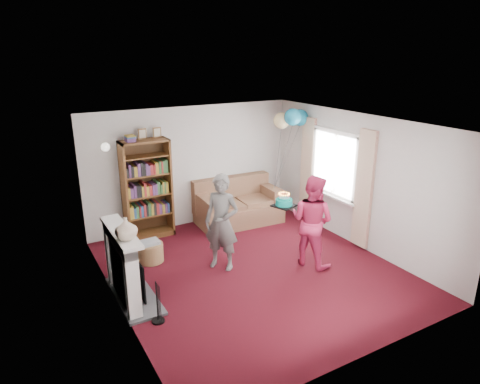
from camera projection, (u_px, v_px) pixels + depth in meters
ground at (254, 270)px, 7.27m from camera, size 5.00×5.00×0.00m
wall_back at (192, 166)px, 8.94m from camera, size 4.50×0.02×2.50m
wall_left at (113, 229)px, 5.81m from camera, size 0.02×5.00×2.50m
wall_right at (358, 181)px, 7.94m from camera, size 0.02×5.00×2.50m
ceiling at (255, 123)px, 6.48m from camera, size 4.50×5.00×0.01m
fireplace at (126, 268)px, 6.28m from camera, size 0.55×1.80×1.12m
window_bay at (334, 176)px, 8.42m from camera, size 0.14×2.02×2.20m
wall_sconce at (105, 147)px, 7.80m from camera, size 0.16×0.23×0.16m
bookcase at (147, 190)px, 8.36m from camera, size 0.93×0.42×2.17m
sofa at (237, 206)px, 9.26m from camera, size 1.78×0.94×0.94m
wicker_basket at (151, 252)px, 7.53m from camera, size 0.45×0.45×0.39m
person_striped at (222, 222)px, 7.13m from camera, size 0.69×0.72×1.66m
person_magenta at (312, 221)px, 7.27m from camera, size 0.85×0.95×1.60m
birthday_cake at (284, 202)px, 7.04m from camera, size 0.33×0.33×0.22m
balloons at (291, 118)px, 8.82m from camera, size 0.69×0.73×1.78m
mantel_vase at (126, 229)px, 5.74m from camera, size 0.36×0.36×0.31m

